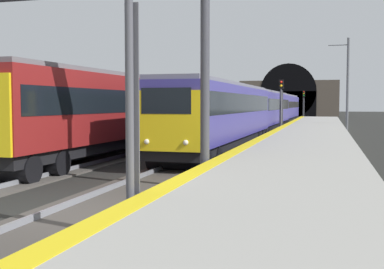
# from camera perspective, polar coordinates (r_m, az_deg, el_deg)

# --- Properties ---
(ground_plane) EXTENTS (320.00, 320.00, 0.00)m
(ground_plane) POSITION_cam_1_polar(r_m,az_deg,el_deg) (12.02, -12.86, -9.33)
(ground_plane) COLOR black
(platform_right) EXTENTS (112.00, 4.63, 0.96)m
(platform_right) POSITION_cam_1_polar(r_m,az_deg,el_deg) (10.60, 9.18, -8.37)
(platform_right) COLOR #9E9B93
(platform_right) RESTS_ON ground_plane
(platform_right_edge_strip) EXTENTS (112.00, 0.50, 0.01)m
(platform_right_edge_strip) POSITION_cam_1_polar(r_m,az_deg,el_deg) (10.92, -1.68, -5.37)
(platform_right_edge_strip) COLOR yellow
(platform_right_edge_strip) RESTS_ON platform_right
(track_main_line) EXTENTS (160.00, 2.85, 0.21)m
(track_main_line) POSITION_cam_1_polar(r_m,az_deg,el_deg) (12.01, -12.87, -9.14)
(track_main_line) COLOR #423D38
(track_main_line) RESTS_ON ground_plane
(train_main_approaching) EXTENTS (56.49, 2.95, 3.76)m
(train_main_approaching) POSITION_cam_1_polar(r_m,az_deg,el_deg) (45.30, 8.34, 2.92)
(train_main_approaching) COLOR navy
(train_main_approaching) RESTS_ON ground_plane
(train_adjacent_platform) EXTENTS (56.24, 3.39, 4.13)m
(train_adjacent_platform) POSITION_cam_1_polar(r_m,az_deg,el_deg) (42.31, 1.20, 3.20)
(train_adjacent_platform) COLOR maroon
(train_adjacent_platform) RESTS_ON ground_plane
(railway_signal_near) EXTENTS (0.39, 0.38, 5.90)m
(railway_signal_near) POSITION_cam_1_polar(r_m,az_deg,el_deg) (9.60, -7.23, 8.72)
(railway_signal_near) COLOR #4C4C54
(railway_signal_near) RESTS_ON ground_plane
(railway_signal_mid) EXTENTS (0.39, 0.38, 4.60)m
(railway_signal_mid) POSITION_cam_1_polar(r_m,az_deg,el_deg) (40.77, 10.26, 3.63)
(railway_signal_mid) COLOR #4C4C54
(railway_signal_mid) RESTS_ON ground_plane
(railway_signal_far) EXTENTS (0.39, 0.38, 4.71)m
(railway_signal_far) POSITION_cam_1_polar(r_m,az_deg,el_deg) (79.19, 12.77, 3.67)
(railway_signal_far) COLOR #38383D
(railway_signal_far) RESTS_ON ground_plane
(overhead_signal_gantry) EXTENTS (0.70, 9.00, 7.02)m
(overhead_signal_gantry) POSITION_cam_1_polar(r_m,az_deg,el_deg) (16.87, -13.38, 12.60)
(overhead_signal_gantry) COLOR #3F3F47
(overhead_signal_gantry) RESTS_ON ground_plane
(tunnel_portal) EXTENTS (2.56, 20.38, 11.41)m
(tunnel_portal) POSITION_cam_1_polar(r_m,az_deg,el_deg) (105.22, 11.08, 4.13)
(tunnel_portal) COLOR #51473D
(tunnel_portal) RESTS_ON ground_plane
(catenary_mast_near) EXTENTS (0.22, 1.78, 8.30)m
(catenary_mast_near) POSITION_cam_1_polar(r_m,az_deg,el_deg) (44.80, 17.51, 5.45)
(catenary_mast_near) COLOR #595B60
(catenary_mast_near) RESTS_ON ground_plane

